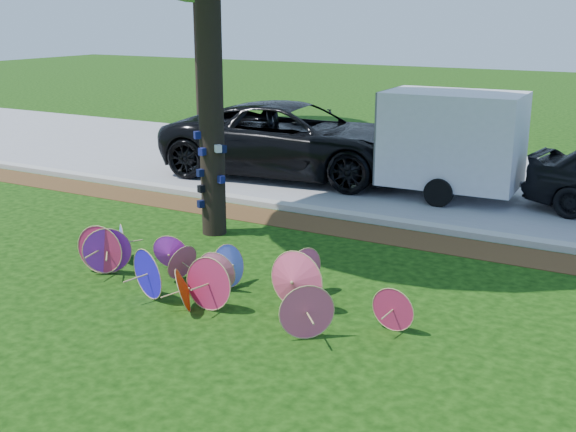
# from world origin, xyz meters

# --- Properties ---
(ground) EXTENTS (90.00, 90.00, 0.00)m
(ground) POSITION_xyz_m (0.00, 0.00, 0.00)
(ground) COLOR black
(ground) RESTS_ON ground
(mulch_strip) EXTENTS (90.00, 1.00, 0.01)m
(mulch_strip) POSITION_xyz_m (0.00, 4.50, 0.01)
(mulch_strip) COLOR #472D16
(mulch_strip) RESTS_ON ground
(curb) EXTENTS (90.00, 0.30, 0.12)m
(curb) POSITION_xyz_m (0.00, 5.20, 0.06)
(curb) COLOR #B7B5AD
(curb) RESTS_ON ground
(street) EXTENTS (90.00, 8.00, 0.01)m
(street) POSITION_xyz_m (0.00, 9.35, 0.01)
(street) COLOR gray
(street) RESTS_ON ground
(parasol_pile) EXTENTS (5.41, 1.96, 0.83)m
(parasol_pile) POSITION_xyz_m (-0.07, 0.60, 0.35)
(parasol_pile) COLOR #B7234F
(parasol_pile) RESTS_ON ground
(black_van) EXTENTS (6.76, 3.74, 1.79)m
(black_van) POSITION_xyz_m (-2.72, 8.04, 0.90)
(black_van) COLOR black
(black_van) RESTS_ON ground
(cargo_trailer) EXTENTS (2.90, 1.90, 2.59)m
(cargo_trailer) POSITION_xyz_m (1.28, 7.82, 1.29)
(cargo_trailer) COLOR silver
(cargo_trailer) RESTS_ON ground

